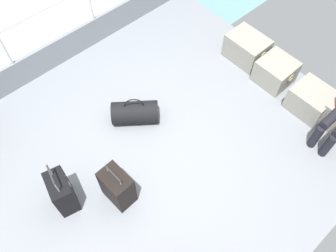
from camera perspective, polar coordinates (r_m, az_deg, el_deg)
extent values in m
cube|color=gray|center=(4.68, -2.57, -4.24)|extent=(4.40, 5.20, 0.06)
cube|color=gray|center=(5.69, -17.37, 11.64)|extent=(0.06, 5.20, 0.45)
cylinder|color=silver|center=(5.38, -24.25, 9.69)|extent=(0.04, 0.04, 1.00)
cylinder|color=silver|center=(5.71, -12.14, 17.17)|extent=(0.04, 0.04, 1.00)
cylinder|color=silver|center=(5.20, -19.62, 17.55)|extent=(0.04, 4.16, 0.04)
cube|color=white|center=(7.10, -22.37, 14.14)|extent=(2.40, 7.28, 0.01)
cube|color=gray|center=(5.64, 12.74, 12.31)|extent=(0.60, 0.45, 0.41)
torus|color=tan|center=(5.71, 10.51, 14.61)|extent=(0.02, 0.12, 0.12)
torus|color=tan|center=(5.48, 15.35, 11.09)|extent=(0.02, 0.12, 0.12)
cube|color=gray|center=(5.44, 17.16, 8.48)|extent=(0.49, 0.49, 0.38)
torus|color=tan|center=(5.46, 15.30, 10.58)|extent=(0.02, 0.12, 0.12)
torus|color=tan|center=(5.32, 19.47, 7.39)|extent=(0.02, 0.12, 0.12)
cube|color=gray|center=(5.26, 22.27, 3.95)|extent=(0.53, 0.47, 0.37)
torus|color=tan|center=(5.26, 20.22, 6.26)|extent=(0.02, 0.12, 0.12)
torus|color=tan|center=(5.17, 24.88, 2.58)|extent=(0.02, 0.12, 0.12)
torus|color=tan|center=(5.22, 25.12, 3.60)|extent=(0.02, 0.12, 0.12)
cylinder|color=black|center=(4.90, 24.67, -2.91)|extent=(0.11, 0.11, 0.41)
cylinder|color=black|center=(4.85, 25.28, 1.30)|extent=(0.12, 0.40, 0.12)
cylinder|color=black|center=(4.91, 23.04, -1.59)|extent=(0.11, 0.11, 0.41)
cube|color=black|center=(4.29, -16.92, -10.31)|extent=(0.42, 0.31, 0.53)
cylinder|color=#A5A8AD|center=(4.02, -18.76, -6.88)|extent=(0.02, 0.02, 0.21)
cylinder|color=#A5A8AD|center=(3.90, -17.73, -9.58)|extent=(0.02, 0.02, 0.21)
cylinder|color=#2D2D2D|center=(3.87, -18.67, -7.54)|extent=(0.25, 0.08, 0.02)
cube|color=white|center=(4.19, -15.76, -9.16)|extent=(0.05, 0.02, 0.08)
cube|color=black|center=(4.18, -8.27, -9.86)|extent=(0.39, 0.27, 0.53)
cylinder|color=#A5A8AD|center=(3.94, -9.90, -6.95)|extent=(0.02, 0.02, 0.10)
cylinder|color=#A5A8AD|center=(3.85, -7.74, -9.17)|extent=(0.02, 0.02, 0.10)
cylinder|color=#2D2D2D|center=(3.85, -8.93, -7.75)|extent=(0.25, 0.03, 0.02)
cube|color=green|center=(4.14, -6.96, -8.34)|extent=(0.05, 0.01, 0.08)
cylinder|color=black|center=(4.81, -5.41, 2.21)|extent=(0.64, 0.69, 0.31)
torus|color=black|center=(4.67, -5.57, 3.38)|extent=(0.18, 0.22, 0.27)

